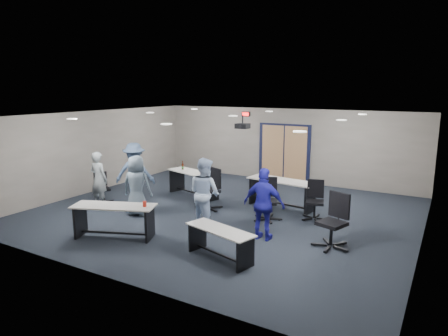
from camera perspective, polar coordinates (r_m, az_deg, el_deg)
The scene contains 24 objects.
floor at distance 11.31m, azimuth 0.02°, elevation -6.32°, with size 10.00×10.00×0.00m, color black.
back_wall at distance 14.99m, azimuth 8.65°, elevation 3.24°, with size 10.00×0.04×2.70m, color slate.
front_wall at distance 7.52m, azimuth -17.42°, elevation -5.25°, with size 10.00×0.04×2.70m, color slate.
left_wall at distance 14.11m, azimuth -17.87°, elevation 2.32°, with size 0.04×9.00×2.70m, color slate.
right_wall at distance 9.57m, azimuth 26.96°, elevation -2.47°, with size 0.04×9.00×2.70m, color slate.
ceiling at distance 10.80m, azimuth 0.02°, elevation 7.46°, with size 10.00×9.00×0.04m, color silver.
double_door at distance 15.00m, azimuth 8.57°, elevation 2.09°, with size 2.00×0.07×2.20m.
exit_sign at distance 15.48m, azimuth 3.13°, elevation 7.70°, with size 0.32×0.07×0.18m.
ceiling_projector at distance 11.11m, azimuth 2.66°, elevation 6.03°, with size 0.35×0.32×0.37m.
ceiling_can_lights at distance 11.02m, azimuth 0.68°, elevation 7.38°, with size 6.24×5.74×0.02m, color silver, non-canonical shape.
table_front_left at distance 9.65m, azimuth -15.36°, elevation -6.55°, with size 2.01×1.31×0.90m.
table_front_right at distance 8.22m, azimuth -0.56°, elevation -10.03°, with size 1.65×0.92×0.64m.
table_back_left at distance 12.89m, azimuth -4.43°, elevation -1.61°, with size 2.06×1.18×1.09m.
table_back_right at distance 11.72m, azimuth 8.24°, elevation -2.94°, with size 2.11×0.94×0.82m.
chair_back_b at distance 11.40m, azimuth -2.25°, elevation -3.07°, with size 0.75×0.75×1.19m, color black, non-canonical shape.
chair_back_c at distance 10.54m, azimuth 6.24°, elevation -4.52°, with size 0.71×0.71×1.12m, color black, non-canonical shape.
chair_back_d at distance 10.80m, azimuth 12.86°, elevation -4.56°, with size 0.66×0.66×1.05m, color black, non-canonical shape.
chair_loose_left at distance 12.62m, azimuth -16.99°, elevation -2.76°, with size 0.58×0.58×0.93m, color black, non-canonical shape.
chair_loose_right at distance 9.02m, azimuth 15.15°, elevation -7.35°, with size 0.76×0.76×1.20m, color black, non-canonical shape.
person_gray at distance 12.20m, azimuth -17.46°, elevation -1.55°, with size 0.60×0.39×1.64m, color gray.
person_plaid at distance 11.11m, azimuth -12.35°, elevation -2.47°, with size 0.81×0.53×1.66m, color slate.
person_lightblue at distance 9.94m, azimuth -2.78°, elevation -3.55°, with size 0.86×0.67×1.76m, color #C0D9FF.
person_navy at distance 9.15m, azimuth 5.74°, elevation -5.18°, with size 0.98×0.41×1.68m, color #1D1C9A.
person_back at distance 12.37m, azimuth -12.63°, elevation -0.67°, with size 1.18×0.68×1.83m, color #475D80.
Camera 1 is at (5.38, -9.33, 3.43)m, focal length 32.00 mm.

